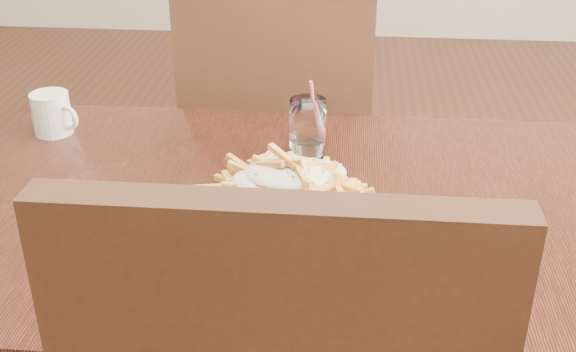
# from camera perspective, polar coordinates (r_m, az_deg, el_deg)

# --- Properties ---
(table) EXTENTS (1.20, 0.80, 0.75)m
(table) POSITION_cam_1_polar(r_m,az_deg,el_deg) (1.28, -0.24, -5.21)
(table) COLOR black
(table) RESTS_ON ground
(chair_far) EXTENTS (0.53, 0.53, 1.02)m
(chair_far) POSITION_cam_1_polar(r_m,az_deg,el_deg) (1.92, -1.18, 3.55)
(chair_far) COLOR black
(chair_far) RESTS_ON ground
(fries_plate) EXTENTS (0.36, 0.33, 0.02)m
(fries_plate) POSITION_cam_1_polar(r_m,az_deg,el_deg) (1.20, 0.00, -2.51)
(fries_plate) COLOR white
(fries_plate) RESTS_ON table
(loaded_fries) EXTENTS (0.28, 0.23, 0.08)m
(loaded_fries) POSITION_cam_1_polar(r_m,az_deg,el_deg) (1.18, 0.00, -0.34)
(loaded_fries) COLOR gold
(loaded_fries) RESTS_ON fries_plate
(napkin) EXTENTS (0.20, 0.13, 0.01)m
(napkin) POSITION_cam_1_polar(r_m,az_deg,el_deg) (1.22, -12.93, -3.20)
(napkin) COLOR white
(napkin) RESTS_ON table
(cutlery) EXTENTS (0.15, 0.14, 0.01)m
(cutlery) POSITION_cam_1_polar(r_m,az_deg,el_deg) (1.22, -12.91, -2.76)
(cutlery) COLOR silver
(cutlery) RESTS_ON napkin
(water_glass) EXTENTS (0.07, 0.07, 0.15)m
(water_glass) POSITION_cam_1_polar(r_m,az_deg,el_deg) (1.39, 1.57, 3.59)
(water_glass) COLOR white
(water_glass) RESTS_ON table
(coffee_mug) EXTENTS (0.11, 0.08, 0.09)m
(coffee_mug) POSITION_cam_1_polar(r_m,az_deg,el_deg) (1.56, -18.12, 4.71)
(coffee_mug) COLOR white
(coffee_mug) RESTS_ON table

